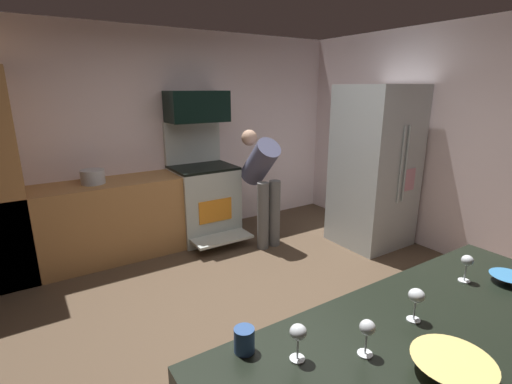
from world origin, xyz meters
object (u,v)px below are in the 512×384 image
at_px(person_cook, 262,178).
at_px(stock_pot, 93,177).
at_px(mixing_bowl_small, 508,279).
at_px(wine_glass_extra, 467,263).
at_px(oven_range, 204,200).
at_px(wine_glass_far, 416,297).
at_px(wine_glass_mid, 367,330).
at_px(wine_glass_near, 298,334).
at_px(mixing_bowl_large, 452,368).
at_px(microwave, 197,106).
at_px(mug_coffee, 244,340).
at_px(refrigerator, 374,167).

bearing_deg(person_cook, stock_pot, 162.13).
distance_m(mixing_bowl_small, wine_glass_extra, 0.24).
bearing_deg(oven_range, wine_glass_far, -98.80).
bearing_deg(wine_glass_mid, wine_glass_near, 153.12).
bearing_deg(wine_glass_mid, mixing_bowl_large, -54.32).
height_order(microwave, wine_glass_far, microwave).
xyz_separation_m(microwave, stock_pot, (-1.29, -0.08, -0.71)).
xyz_separation_m(mixing_bowl_large, stock_pot, (-0.59, 3.68, 0.04)).
bearing_deg(wine_glass_far, mixing_bowl_small, -5.24).
height_order(oven_range, wine_glass_extra, oven_range).
bearing_deg(stock_pot, mixing_bowl_large, -80.93).
relative_size(mixing_bowl_small, mug_coffee, 1.81).
relative_size(microwave, person_cook, 0.53).
height_order(microwave, person_cook, microwave).
xyz_separation_m(wine_glass_near, mug_coffee, (-0.15, 0.15, -0.06)).
bearing_deg(person_cook, wine_glass_extra, -100.55).
distance_m(microwave, refrigerator, 2.30).
distance_m(refrigerator, wine_glass_extra, 2.65).
xyz_separation_m(mixing_bowl_small, stock_pot, (-1.49, 3.47, 0.06)).
xyz_separation_m(refrigerator, wine_glass_far, (-2.23, -2.11, 0.05)).
bearing_deg(refrigerator, wine_glass_far, -136.59).
distance_m(oven_range, microwave, 1.18).
relative_size(oven_range, mug_coffee, 14.61).
xyz_separation_m(mixing_bowl_small, wine_glass_mid, (-1.08, 0.03, 0.09)).
bearing_deg(microwave, mixing_bowl_small, -86.84).
xyz_separation_m(refrigerator, stock_pot, (-3.00, 1.29, 0.01)).
height_order(wine_glass_mid, wine_glass_far, wine_glass_far).
distance_m(oven_range, mug_coffee, 3.42).
bearing_deg(wine_glass_mid, stock_pot, 96.83).
height_order(person_cook, wine_glass_far, person_cook).
relative_size(oven_range, wine_glass_mid, 9.75).
bearing_deg(microwave, mug_coffee, -111.37).
bearing_deg(mug_coffee, mixing_bowl_large, -42.50).
bearing_deg(oven_range, person_cook, -47.46).
height_order(mixing_bowl_large, wine_glass_extra, wine_glass_extra).
bearing_deg(stock_pot, wine_glass_mid, -83.17).
bearing_deg(wine_glass_near, oven_range, 71.24).
relative_size(microwave, refrigerator, 0.38).
bearing_deg(wine_glass_near, mixing_bowl_large, -41.36).
bearing_deg(wine_glass_extra, wine_glass_mid, -173.44).
bearing_deg(mixing_bowl_large, mixing_bowl_small, 13.34).
distance_m(mixing_bowl_small, wine_glass_mid, 1.08).
xyz_separation_m(refrigerator, mixing_bowl_small, (-1.51, -2.18, -0.05)).
height_order(mixing_bowl_small, wine_glass_near, wine_glass_near).
bearing_deg(mixing_bowl_small, mixing_bowl_large, -166.66).
bearing_deg(oven_range, wine_glass_near, -108.76).
bearing_deg(wine_glass_far, wine_glass_extra, 7.23).
xyz_separation_m(wine_glass_far, wine_glass_extra, (0.54, 0.07, -0.01)).
xyz_separation_m(refrigerator, wine_glass_mid, (-2.59, -2.14, 0.04)).
relative_size(mixing_bowl_large, wine_glass_far, 1.85).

